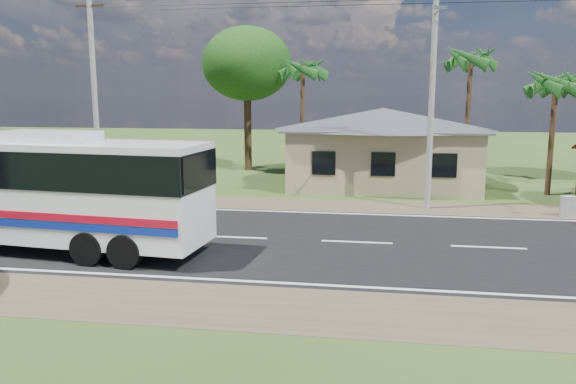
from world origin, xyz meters
name	(u,v)px	position (x,y,z in m)	size (l,w,h in m)	color
ground	(357,243)	(0.00, 0.00, 0.00)	(120.00, 120.00, 0.00)	#284217
road	(357,242)	(0.00, 0.00, 0.01)	(120.00, 16.00, 0.03)	black
house	(383,139)	(1.00, 13.00, 2.64)	(12.40, 10.00, 5.00)	tan
utility_poles	(425,81)	(2.67, 6.49, 5.77)	(32.80, 2.22, 11.00)	#9E9E99
palm_near	(556,83)	(9.50, 11.00, 5.71)	(2.80, 2.80, 6.70)	#47301E
palm_mid	(471,60)	(6.00, 15.50, 7.16)	(2.80, 2.80, 8.20)	#47301E
palm_far	(303,69)	(-4.00, 16.00, 6.68)	(2.80, 2.80, 7.70)	#47301E
tree_behind_house	(247,64)	(-8.00, 18.00, 7.12)	(6.00, 6.00, 9.61)	#47301E
coach_bus	(22,182)	(-11.15, -2.40, 2.29)	(13.10, 4.00, 4.00)	silver
small_car	(51,197)	(-13.81, 3.44, 0.61)	(1.43, 3.56, 1.21)	#302F32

